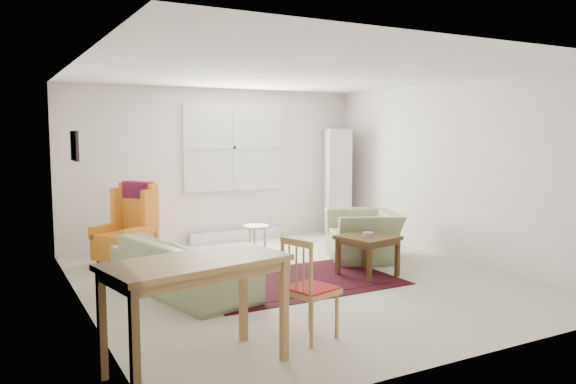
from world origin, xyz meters
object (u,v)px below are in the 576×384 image
armchair (364,231)px  cabinet (337,182)px  sofa (181,255)px  coffee_table (368,255)px  desk (197,315)px  desk_chair (311,288)px  wingback_chair (123,224)px  stool (256,242)px

armchair → cabinet: (0.75, 1.82, 0.52)m
sofa → cabinet: (3.53, 2.16, 0.52)m
coffee_table → desk: desk is taller
desk_chair → armchair: bearing=-59.7°
armchair → coffee_table: bearing=-11.7°
armchair → cabinet: bearing=178.8°
desk → desk_chair: bearing=8.0°
wingback_chair → desk: size_ratio=0.84×
sofa → desk: (-0.56, -2.11, 0.01)m
sofa → coffee_table: size_ratio=3.27×
armchair → wingback_chair: bearing=-90.8°
armchair → desk: size_ratio=0.78×
coffee_table → desk: bearing=-149.4°
stool → cabinet: cabinet is taller
coffee_table → stool: coffee_table is taller
sofa → coffee_table: sofa is taller
desk_chair → wingback_chair: bearing=-2.4°
stool → cabinet: 2.44m
stool → desk: (-2.01, -3.20, 0.18)m
coffee_table → desk: (-2.83, -1.67, 0.17)m
armchair → coffee_table: 0.94m
wingback_chair → stool: size_ratio=2.31×
sofa → cabinet: cabinet is taller
cabinet → desk_chair: (-3.00, -4.12, -0.48)m
stool → desk_chair: 3.19m
wingback_chair → stool: wingback_chair is taller
cabinet → stool: bearing=-129.5°
sofa → wingback_chair: size_ratio=1.82×
wingback_chair → stool: 1.84m
armchair → cabinet: 2.03m
coffee_table → cabinet: size_ratio=0.34×
sofa → armchair: 2.80m
armchair → wingback_chair: 3.32m
armchair → desk: bearing=-32.3°
wingback_chair → coffee_table: (2.56, -2.03, -0.31)m
stool → desk_chair: size_ratio=0.54×
desk → desk_chair: desk_chair is taller
cabinet → desk_chair: bearing=-102.8°
coffee_table → cabinet: cabinet is taller
stool → sofa: bearing=-143.1°
sofa → desk: desk is taller
coffee_table → desk_chair: 2.32m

